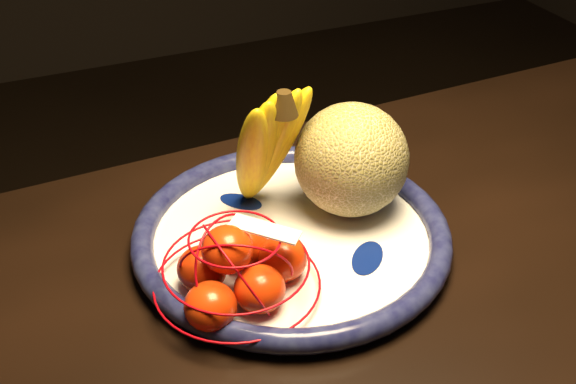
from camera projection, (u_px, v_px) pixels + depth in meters
name	position (u px, v px, depth m)	size (l,w,h in m)	color
dining_table	(536.00, 316.00, 0.86)	(1.46, 0.91, 0.71)	black
fruit_bowl	(291.00, 235.00, 0.84)	(0.37, 0.37, 0.03)	white
cantaloupe	(351.00, 160.00, 0.85)	(0.14, 0.14, 0.14)	olive
banana_bunch	(264.00, 143.00, 0.84)	(0.12, 0.12, 0.19)	yellow
mandarin_bag	(238.00, 269.00, 0.75)	(0.22, 0.22, 0.11)	#FF3E11
price_tag	(265.00, 229.00, 0.73)	(0.07, 0.03, 0.00)	white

